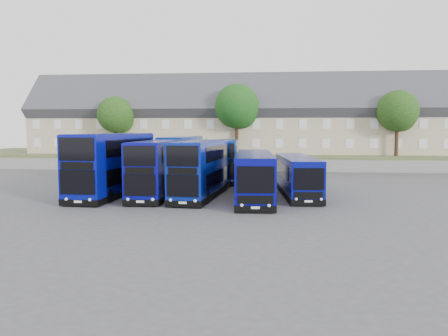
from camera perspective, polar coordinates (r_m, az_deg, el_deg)
ground at (r=32.17m, az=-4.86°, el=-4.41°), size 120.00×120.00×0.00m
retaining_wall at (r=55.70m, az=-0.48°, el=0.37°), size 70.00×0.40×1.50m
earth_bank at (r=65.62m, az=0.41°, el=1.29°), size 80.00×20.00×2.00m
terrace_row at (r=61.25m, az=5.72°, el=6.24°), size 66.00×10.40×11.20m
dd_front_left at (r=36.51m, az=-14.22°, el=0.40°), size 3.55×12.49×4.91m
dd_front_mid at (r=35.19m, az=-8.72°, el=-0.14°), size 2.82×11.00×4.34m
dd_front_right at (r=34.33m, az=-2.90°, el=-0.20°), size 3.55×11.16×4.36m
dd_rear_left at (r=46.55m, az=-5.53°, el=1.24°), size 2.91×11.39×4.50m
dd_rear_right at (r=45.17m, az=0.23°, el=0.93°), size 2.81×10.57×4.17m
coach_east_a at (r=33.50m, az=3.93°, el=-1.08°), size 3.19×12.81×3.48m
coach_east_b at (r=35.69m, az=9.48°, el=-1.07°), size 3.20×11.48×3.10m
tree_west at (r=59.65m, az=-13.82°, el=6.59°), size 4.80×4.80×7.65m
tree_mid at (r=57.01m, az=1.84°, el=7.83°), size 5.76×5.76×9.18m
tree_east at (r=58.73m, az=21.83°, el=6.73°), size 5.12×5.12×8.16m
tree_far at (r=67.24m, az=25.08°, el=6.65°), size 5.44×5.44×8.67m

